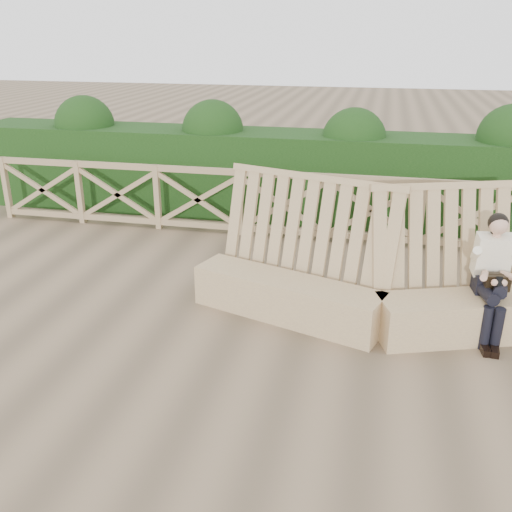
# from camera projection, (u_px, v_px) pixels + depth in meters

# --- Properties ---
(ground) EXTENTS (60.00, 60.00, 0.00)m
(ground) POSITION_uv_depth(u_px,v_px,m) (225.00, 345.00, 6.17)
(ground) COLOR brown
(ground) RESTS_ON ground
(bench) EXTENTS (4.47, 1.46, 1.62)m
(bench) POSITION_uv_depth(u_px,v_px,m) (382.00, 290.00, 6.49)
(bench) COLOR #9C7E59
(bench) RESTS_ON ground
(woman) EXTENTS (0.40, 0.81, 1.38)m
(woman) POSITION_uv_depth(u_px,v_px,m) (493.00, 272.00, 6.10)
(woman) COLOR black
(woman) RESTS_ON ground
(guardrail) EXTENTS (10.10, 0.09, 1.10)m
(guardrail) POSITION_uv_depth(u_px,v_px,m) (283.00, 205.00, 9.13)
(guardrail) COLOR #907353
(guardrail) RESTS_ON ground
(hedge) EXTENTS (12.00, 1.20, 1.50)m
(hedge) POSITION_uv_depth(u_px,v_px,m) (295.00, 176.00, 10.15)
(hedge) COLOR black
(hedge) RESTS_ON ground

